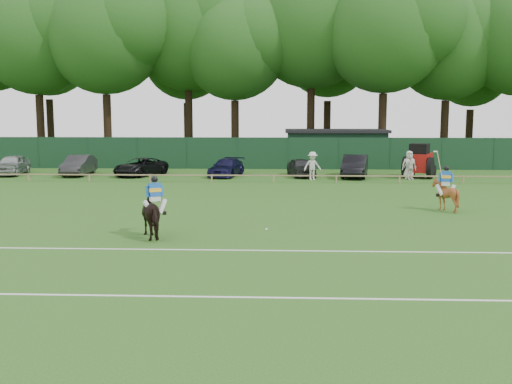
# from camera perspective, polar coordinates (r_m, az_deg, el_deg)

# --- Properties ---
(ground) EXTENTS (160.00, 160.00, 0.00)m
(ground) POSITION_cam_1_polar(r_m,az_deg,el_deg) (20.72, -1.74, -4.94)
(ground) COLOR #1E4C14
(ground) RESTS_ON ground
(horse_dark) EXTENTS (1.69, 2.18, 1.68)m
(horse_dark) POSITION_cam_1_polar(r_m,az_deg,el_deg) (21.91, -9.57, -2.12)
(horse_dark) COLOR black
(horse_dark) RESTS_ON ground
(horse_chestnut) EXTENTS (1.47, 1.58, 1.48)m
(horse_chestnut) POSITION_cam_1_polar(r_m,az_deg,el_deg) (28.70, 17.57, -0.26)
(horse_chestnut) COLOR brown
(horse_chestnut) RESTS_ON ground
(sedan_silver) EXTENTS (2.24, 4.45, 1.45)m
(sedan_silver) POSITION_cam_1_polar(r_m,az_deg,el_deg) (46.44, -22.22, 2.42)
(sedan_silver) COLOR #9FA2A4
(sedan_silver) RESTS_ON ground
(sedan_grey) EXTENTS (1.62, 4.38, 1.43)m
(sedan_grey) POSITION_cam_1_polar(r_m,az_deg,el_deg) (44.54, -16.53, 2.46)
(sedan_grey) COLOR #2A2B2D
(sedan_grey) RESTS_ON ground
(suv_black) EXTENTS (3.65, 4.95, 1.25)m
(suv_black) POSITION_cam_1_polar(r_m,az_deg,el_deg) (43.22, -10.94, 2.36)
(suv_black) COLOR black
(suv_black) RESTS_ON ground
(sedan_navy) EXTENTS (2.59, 4.52, 1.23)m
(sedan_navy) POSITION_cam_1_polar(r_m,az_deg,el_deg) (42.09, -2.84, 2.34)
(sedan_navy) COLOR #111034
(sedan_navy) RESTS_ON ground
(hatch_grey) EXTENTS (2.21, 3.97, 1.28)m
(hatch_grey) POSITION_cam_1_polar(r_m,az_deg,el_deg) (42.01, 4.32, 2.35)
(hatch_grey) COLOR #2B2C2E
(hatch_grey) RESTS_ON ground
(estate_black) EXTENTS (2.43, 4.85, 1.53)m
(estate_black) POSITION_cam_1_polar(r_m,az_deg,el_deg) (42.01, 9.38, 2.44)
(estate_black) COLOR black
(estate_black) RESTS_ON ground
(spectator_left) EXTENTS (1.36, 1.03, 1.87)m
(spectator_left) POSITION_cam_1_polar(r_m,az_deg,el_deg) (39.98, 5.40, 2.50)
(spectator_left) COLOR beige
(spectator_left) RESTS_ON ground
(spectator_mid) EXTENTS (1.05, 0.73, 1.65)m
(spectator_mid) POSITION_cam_1_polar(r_m,az_deg,el_deg) (41.23, 14.47, 2.29)
(spectator_mid) COLOR silver
(spectator_mid) RESTS_ON ground
(spectator_right) EXTENTS (0.99, 0.71, 1.90)m
(spectator_right) POSITION_cam_1_polar(r_m,az_deg,el_deg) (41.69, 14.37, 2.52)
(spectator_right) COLOR silver
(spectator_right) RESTS_ON ground
(rider_dark) EXTENTS (0.89, 0.59, 1.41)m
(rider_dark) POSITION_cam_1_polar(r_m,az_deg,el_deg) (21.78, -9.61, -0.19)
(rider_dark) COLOR silver
(rider_dark) RESTS_ON ground
(rider_chestnut) EXTENTS (0.93, 0.69, 2.05)m
(rider_chestnut) POSITION_cam_1_polar(r_m,az_deg,el_deg) (28.61, 17.62, 1.12)
(rider_chestnut) COLOR silver
(rider_chestnut) RESTS_ON ground
(polo_ball) EXTENTS (0.09, 0.09, 0.09)m
(polo_ball) POSITION_cam_1_polar(r_m,az_deg,el_deg) (22.96, 0.99, -3.58)
(polo_ball) COLOR silver
(polo_ball) RESTS_ON ground
(pitch_lines) EXTENTS (60.00, 5.10, 0.01)m
(pitch_lines) POSITION_cam_1_polar(r_m,az_deg,el_deg) (17.33, -2.60, -7.45)
(pitch_lines) COLOR silver
(pitch_lines) RESTS_ON ground
(pitch_rail) EXTENTS (62.10, 0.10, 0.50)m
(pitch_rail) POSITION_cam_1_polar(r_m,az_deg,el_deg) (38.41, 0.21, 1.58)
(pitch_rail) COLOR #997F5B
(pitch_rail) RESTS_ON ground
(perimeter_fence) EXTENTS (92.08, 0.08, 2.50)m
(perimeter_fence) POSITION_cam_1_polar(r_m,az_deg,el_deg) (47.30, 0.64, 3.71)
(perimeter_fence) COLOR #14351E
(perimeter_fence) RESTS_ON ground
(utility_shed) EXTENTS (8.40, 4.40, 3.04)m
(utility_shed) POSITION_cam_1_polar(r_m,az_deg,el_deg) (50.46, 7.60, 4.22)
(utility_shed) COLOR #14331E
(utility_shed) RESTS_ON ground
(tree_row) EXTENTS (96.00, 12.00, 21.00)m
(tree_row) POSITION_cam_1_polar(r_m,az_deg,el_deg) (55.35, 2.98, 2.98)
(tree_row) COLOR #26561C
(tree_row) RESTS_ON ground
(tractor) EXTENTS (2.84, 3.30, 2.35)m
(tractor) POSITION_cam_1_polar(r_m,az_deg,el_deg) (42.74, 15.33, 2.82)
(tractor) COLOR maroon
(tractor) RESTS_ON ground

